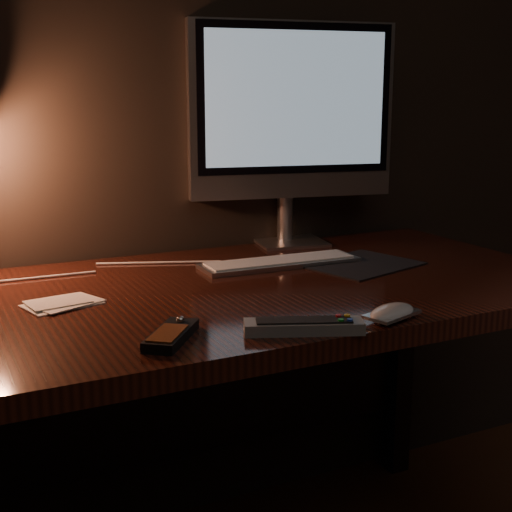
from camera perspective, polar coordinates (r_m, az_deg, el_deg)
name	(u,v)px	position (r m, az deg, el deg)	size (l,w,h in m)	color
desk	(198,338)	(1.57, -4.63, -6.59)	(1.60, 0.75, 0.75)	#39150C
monitor	(293,115)	(1.87, 2.95, 11.18)	(0.54, 0.19, 0.57)	silver
keyboard	(280,262)	(1.67, 1.92, -0.49)	(0.38, 0.11, 0.01)	silver
mousepad	(360,264)	(1.69, 8.35, -0.65)	(0.25, 0.20, 0.00)	black
mouse	(392,315)	(1.28, 10.82, -4.64)	(0.11, 0.06, 0.02)	white
media_remote	(171,335)	(1.17, -6.80, -6.27)	(0.13, 0.14, 0.03)	black
tv_remote	(304,326)	(1.20, 3.85, -5.60)	(0.20, 0.12, 0.03)	gray
papers	(62,303)	(1.40, -15.27, -3.66)	(0.14, 0.09, 0.01)	white
cable	(95,272)	(1.64, -12.74, -1.22)	(0.01, 0.01, 0.60)	white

